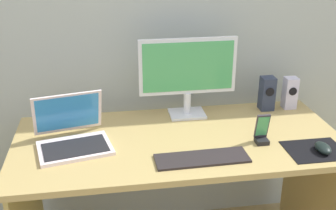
# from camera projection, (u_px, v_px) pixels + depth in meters

# --- Properties ---
(wall_back) EXTENTS (6.00, 0.04, 2.50)m
(wall_back) POSITION_uv_depth(u_px,v_px,m) (164.00, 9.00, 2.12)
(wall_back) COLOR #A6B2AA
(wall_back) RESTS_ON ground_plane
(desk) EXTENTS (1.50, 0.69, 0.75)m
(desk) POSITION_uv_depth(u_px,v_px,m) (179.00, 167.00, 1.98)
(desk) COLOR tan
(desk) RESTS_ON ground_plane
(monitor) EXTENTS (0.48, 0.14, 0.40)m
(monitor) POSITION_uv_depth(u_px,v_px,m) (188.00, 72.00, 2.07)
(monitor) COLOR white
(monitor) RESTS_ON desk
(speaker_right) EXTENTS (0.07, 0.07, 0.17)m
(speaker_right) POSITION_uv_depth(u_px,v_px,m) (290.00, 93.00, 2.21)
(speaker_right) COLOR silver
(speaker_right) RESTS_ON desk
(speaker_near_monitor) EXTENTS (0.07, 0.07, 0.18)m
(speaker_near_monitor) POSITION_uv_depth(u_px,v_px,m) (267.00, 93.00, 2.19)
(speaker_near_monitor) COLOR #2B344B
(speaker_near_monitor) RESTS_ON desk
(laptop) EXTENTS (0.36, 0.34, 0.22)m
(laptop) POSITION_uv_depth(u_px,v_px,m) (72.00, 136.00, 1.84)
(laptop) COLOR white
(laptop) RESTS_ON desk
(keyboard_external) EXTENTS (0.39, 0.13, 0.01)m
(keyboard_external) POSITION_uv_depth(u_px,v_px,m) (202.00, 158.00, 1.74)
(keyboard_external) COLOR #282223
(keyboard_external) RESTS_ON desk
(mousepad) EXTENTS (0.25, 0.20, 0.00)m
(mousepad) POSITION_uv_depth(u_px,v_px,m) (315.00, 150.00, 1.81)
(mousepad) COLOR black
(mousepad) RESTS_ON desk
(mouse) EXTENTS (0.06, 0.10, 0.04)m
(mouse) POSITION_uv_depth(u_px,v_px,m) (323.00, 148.00, 1.79)
(mouse) COLOR black
(mouse) RESTS_ON mousepad
(phone_in_dock) EXTENTS (0.06, 0.06, 0.14)m
(phone_in_dock) POSITION_uv_depth(u_px,v_px,m) (262.00, 133.00, 1.86)
(phone_in_dock) COLOR black
(phone_in_dock) RESTS_ON desk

